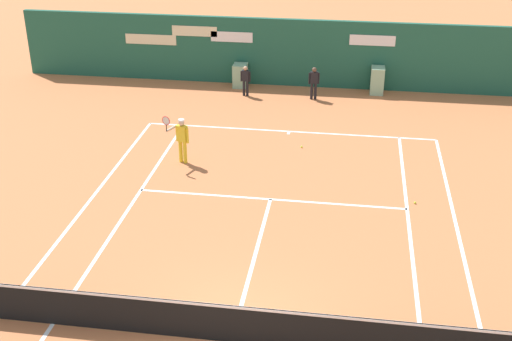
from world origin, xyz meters
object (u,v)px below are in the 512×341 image
(tennis_ball_near_service_line, at_px, (302,147))
(ball_kid_right_post, at_px, (314,81))
(player_on_baseline, at_px, (181,137))
(ball_kid_left_post, at_px, (246,79))
(tennis_ball_mid_court, at_px, (415,203))

(tennis_ball_near_service_line, bearing_deg, ball_kid_right_post, 89.52)
(ball_kid_right_post, xyz_separation_m, tennis_ball_near_service_line, (-0.04, -5.02, -0.76))
(player_on_baseline, bearing_deg, ball_kid_left_post, -78.02)
(tennis_ball_mid_court, bearing_deg, tennis_ball_near_service_line, 136.00)
(player_on_baseline, distance_m, tennis_ball_mid_court, 7.72)
(ball_kid_right_post, distance_m, ball_kid_left_post, 2.85)
(player_on_baseline, height_order, tennis_ball_near_service_line, player_on_baseline)
(ball_kid_right_post, bearing_deg, player_on_baseline, 50.15)
(ball_kid_right_post, bearing_deg, ball_kid_left_post, -10.42)
(ball_kid_left_post, bearing_deg, player_on_baseline, 85.20)
(ball_kid_left_post, bearing_deg, ball_kid_right_post, -176.49)
(tennis_ball_near_service_line, bearing_deg, player_on_baseline, -154.68)
(player_on_baseline, height_order, ball_kid_right_post, player_on_baseline)
(ball_kid_right_post, distance_m, tennis_ball_mid_court, 9.32)
(ball_kid_right_post, bearing_deg, tennis_ball_near_service_line, 79.09)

